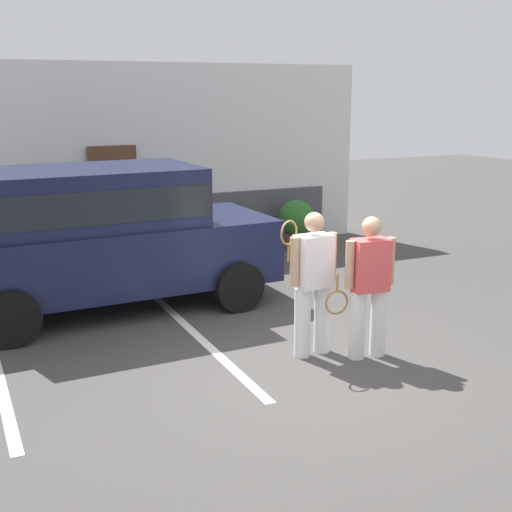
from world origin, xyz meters
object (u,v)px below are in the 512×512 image
object	(u,v)px
tennis_player_man	(313,281)
potted_plant_by_porch	(296,221)
parked_suv	(104,231)
tennis_player_woman	(369,286)

from	to	relation	value
tennis_player_man	potted_plant_by_porch	size ratio (longest dim) A/B	1.81
tennis_player_man	potted_plant_by_porch	xyz separation A→B (m)	(2.56, 5.19, -0.37)
parked_suv	potted_plant_by_porch	bearing A→B (deg)	26.65
tennis_player_man	tennis_player_woman	world-z (taller)	tennis_player_man
parked_suv	tennis_player_man	xyz separation A→B (m)	(1.83, -2.78, -0.24)
parked_suv	tennis_player_woman	xyz separation A→B (m)	(2.38, -3.13, -0.27)
tennis_player_woman	potted_plant_by_porch	bearing A→B (deg)	-104.33
tennis_player_woman	potted_plant_by_porch	size ratio (longest dim) A/B	1.77
parked_suv	tennis_player_man	distance (m)	3.34
parked_suv	tennis_player_woman	distance (m)	3.94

